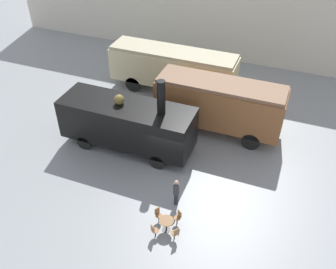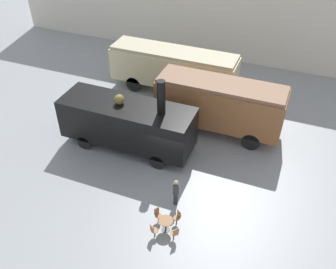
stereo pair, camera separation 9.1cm
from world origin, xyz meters
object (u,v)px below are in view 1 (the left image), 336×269
visitor_person (176,191)px  steam_locomotive (127,122)px  cafe_table_near (166,223)px  passenger_coach_wooden (220,103)px  cafe_chair_0 (158,214)px  passenger_coach_vintage (173,67)px

visitor_person → steam_locomotive: bearing=142.2°
cafe_table_near → passenger_coach_wooden: bearing=89.1°
steam_locomotive → cafe_chair_0: bearing=-50.4°
passenger_coach_vintage → visitor_person: (4.37, -11.03, -1.17)m
passenger_coach_vintage → passenger_coach_wooden: bearing=-38.7°
passenger_coach_wooden → steam_locomotive: steam_locomotive is taller
steam_locomotive → visitor_person: bearing=-37.8°
steam_locomotive → passenger_coach_wooden: bearing=37.7°
cafe_chair_0 → cafe_table_near: bearing=0.0°
cafe_table_near → visitor_person: visitor_person is taller
visitor_person → cafe_table_near: bearing=-85.2°
steam_locomotive → cafe_table_near: bearing=-48.6°
passenger_coach_vintage → cafe_chair_0: 13.14m
passenger_coach_vintage → steam_locomotive: 7.50m
passenger_coach_wooden → cafe_table_near: (-0.15, -9.12, -1.70)m
steam_locomotive → visitor_person: size_ratio=4.82×
cafe_chair_0 → passenger_coach_wooden: bearing=118.1°
passenger_coach_wooden → cafe_chair_0: bearing=-95.1°
passenger_coach_vintage → cafe_table_near: size_ratio=12.98×
passenger_coach_vintage → cafe_table_near: bearing=-70.6°
passenger_coach_wooden → steam_locomotive: bearing=-142.3°
cafe_chair_0 → visitor_person: size_ratio=0.50×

